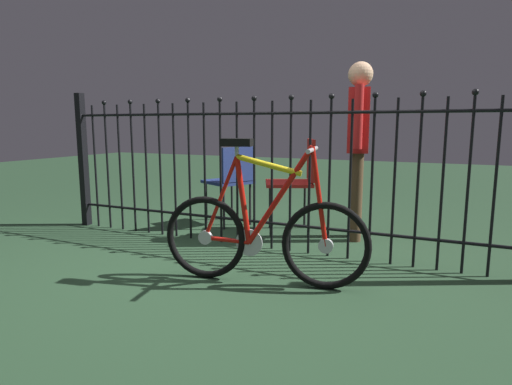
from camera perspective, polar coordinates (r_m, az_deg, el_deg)
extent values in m
plane|color=#243F28|center=(3.14, -4.73, -10.25)|extent=(20.00, 20.00, 0.00)
cylinder|color=black|center=(4.74, -21.92, 3.25)|extent=(0.02, 0.02, 1.22)
sphere|color=black|center=(4.73, -22.38, 10.90)|extent=(0.04, 0.04, 0.04)
cylinder|color=black|center=(4.63, -20.55, 3.20)|extent=(0.02, 0.02, 1.22)
cylinder|color=black|center=(4.52, -19.11, 3.14)|extent=(0.02, 0.02, 1.22)
sphere|color=black|center=(4.50, -19.53, 11.19)|extent=(0.04, 0.04, 0.04)
cylinder|color=black|center=(4.41, -17.60, 3.08)|extent=(0.02, 0.02, 1.22)
cylinder|color=black|center=(4.30, -16.01, 3.02)|extent=(0.02, 0.02, 1.22)
sphere|color=black|center=(4.28, -16.38, 11.48)|extent=(0.04, 0.04, 0.04)
cylinder|color=black|center=(4.20, -14.34, 2.95)|extent=(0.02, 0.02, 1.22)
cylinder|color=black|center=(4.10, -12.59, 2.87)|extent=(0.02, 0.02, 1.22)
sphere|color=black|center=(4.08, -12.90, 11.75)|extent=(0.04, 0.04, 0.04)
cylinder|color=black|center=(4.00, -10.75, 2.79)|extent=(0.02, 0.02, 1.22)
cylinder|color=black|center=(3.91, -8.83, 2.69)|extent=(0.02, 0.02, 1.22)
sphere|color=black|center=(3.89, -9.06, 12.01)|extent=(0.04, 0.04, 0.04)
cylinder|color=black|center=(3.82, -6.82, 2.60)|extent=(0.02, 0.02, 1.22)
cylinder|color=black|center=(3.74, -4.71, 2.49)|extent=(0.02, 0.02, 1.22)
sphere|color=black|center=(3.72, -4.84, 12.23)|extent=(0.04, 0.04, 0.04)
cylinder|color=black|center=(3.66, -2.52, 2.38)|extent=(0.02, 0.02, 1.22)
cylinder|color=black|center=(3.59, -0.24, 2.26)|extent=(0.02, 0.02, 1.22)
sphere|color=black|center=(3.58, -0.24, 12.40)|extent=(0.04, 0.04, 0.04)
cylinder|color=black|center=(3.53, 2.13, 2.12)|extent=(0.02, 0.02, 1.22)
cylinder|color=black|center=(3.47, 4.59, 1.99)|extent=(0.02, 0.02, 1.22)
sphere|color=black|center=(3.45, 4.72, 12.49)|extent=(0.04, 0.04, 0.04)
cylinder|color=black|center=(3.42, 7.12, 1.84)|extent=(0.02, 0.02, 1.22)
cylinder|color=black|center=(3.37, 9.72, 1.68)|extent=(0.02, 0.02, 1.22)
sphere|color=black|center=(3.35, 10.02, 12.49)|extent=(0.04, 0.04, 0.04)
cylinder|color=black|center=(3.34, 12.39, 1.52)|extent=(0.02, 0.02, 1.22)
cylinder|color=black|center=(3.31, 15.12, 1.35)|extent=(0.02, 0.02, 1.22)
sphere|color=black|center=(3.29, 15.58, 12.37)|extent=(0.04, 0.04, 0.04)
cylinder|color=black|center=(3.28, 17.88, 1.17)|extent=(0.02, 0.02, 1.22)
cylinder|color=black|center=(3.27, 20.68, 0.99)|extent=(0.02, 0.02, 1.22)
sphere|color=black|center=(3.25, 21.32, 12.14)|extent=(0.04, 0.04, 0.04)
cylinder|color=black|center=(3.26, 23.50, 0.81)|extent=(0.02, 0.02, 1.22)
cylinder|color=black|center=(3.26, 26.33, 0.62)|extent=(0.02, 0.02, 1.22)
sphere|color=black|center=(3.24, 27.12, 11.78)|extent=(0.04, 0.04, 0.04)
cylinder|color=black|center=(3.27, 29.14, 0.44)|extent=(0.02, 0.02, 1.22)
cylinder|color=black|center=(3.64, 0.35, -3.90)|extent=(3.95, 0.02, 0.02)
cylinder|color=black|center=(3.55, 0.37, 10.48)|extent=(3.95, 0.02, 0.02)
cube|color=black|center=(4.74, -21.96, 3.98)|extent=(0.07, 0.07, 1.35)
torus|color=black|center=(2.93, -6.74, -5.95)|extent=(0.56, 0.14, 0.56)
cylinder|color=silver|center=(2.93, -6.74, -5.95)|extent=(0.10, 0.05, 0.09)
torus|color=black|center=(2.75, 9.24, -7.01)|extent=(0.56, 0.14, 0.56)
cylinder|color=silver|center=(2.75, 9.24, -7.01)|extent=(0.10, 0.05, 0.09)
cylinder|color=red|center=(2.72, 3.15, -0.51)|extent=(0.43, 0.11, 0.65)
cylinder|color=yellow|center=(2.71, 1.68, 3.67)|extent=(0.43, 0.11, 0.14)
cylinder|color=red|center=(2.78, -1.74, -1.01)|extent=(0.12, 0.06, 0.57)
cylinder|color=red|center=(2.88, -3.88, -6.31)|extent=(0.31, 0.08, 0.04)
cylinder|color=red|center=(2.83, -4.72, -0.73)|extent=(0.25, 0.07, 0.56)
cylinder|color=red|center=(2.68, 8.38, -0.58)|extent=(0.13, 0.05, 0.62)
cylinder|color=silver|center=(2.66, 7.49, 5.86)|extent=(0.03, 0.03, 0.02)
cylinder|color=silver|center=(2.66, 7.48, 5.65)|extent=(0.10, 0.40, 0.03)
cylinder|color=silver|center=(2.76, -2.58, 5.52)|extent=(0.03, 0.03, 0.07)
cube|color=black|center=(2.76, -2.59, 6.67)|extent=(0.21, 0.12, 0.05)
cylinder|color=silver|center=(2.84, -0.93, -6.67)|extent=(0.18, 0.04, 0.18)
cylinder|color=black|center=(4.53, -6.63, -1.43)|extent=(0.02, 0.02, 0.43)
cylinder|color=black|center=(4.71, -3.22, -0.99)|extent=(0.02, 0.02, 0.43)
cylinder|color=black|center=(4.26, -4.30, -2.06)|extent=(0.02, 0.02, 0.43)
cylinder|color=black|center=(4.45, -0.79, -1.57)|extent=(0.02, 0.02, 0.43)
cube|color=navy|center=(4.45, -3.76, 1.44)|extent=(0.55, 0.55, 0.03)
cube|color=navy|center=(4.27, -2.30, 3.75)|extent=(0.20, 0.36, 0.34)
cylinder|color=black|center=(3.98, 1.99, -2.64)|extent=(0.02, 0.02, 0.46)
cylinder|color=black|center=(4.32, 1.86, -1.70)|extent=(0.02, 0.02, 0.46)
cylinder|color=black|center=(4.00, 7.00, -2.63)|extent=(0.02, 0.02, 0.46)
cylinder|color=black|center=(4.34, 6.48, -1.70)|extent=(0.02, 0.02, 0.46)
cube|color=#A51E19|center=(4.12, 4.37, 1.22)|extent=(0.58, 0.58, 0.03)
cube|color=#A51E19|center=(4.11, 7.30, 4.31)|extent=(0.20, 0.39, 0.39)
cylinder|color=#4C3823|center=(3.90, 13.12, -0.66)|extent=(0.11, 0.11, 0.79)
cylinder|color=#4C3823|center=(4.06, 13.19, -0.30)|extent=(0.11, 0.11, 0.79)
cube|color=red|center=(3.93, 13.51, 9.26)|extent=(0.23, 0.33, 0.56)
cylinder|color=red|center=(3.73, 13.45, 9.72)|extent=(0.08, 0.08, 0.53)
cylinder|color=red|center=(4.13, 13.59, 9.62)|extent=(0.08, 0.08, 0.53)
sphere|color=tan|center=(3.95, 13.72, 15.02)|extent=(0.21, 0.21, 0.21)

